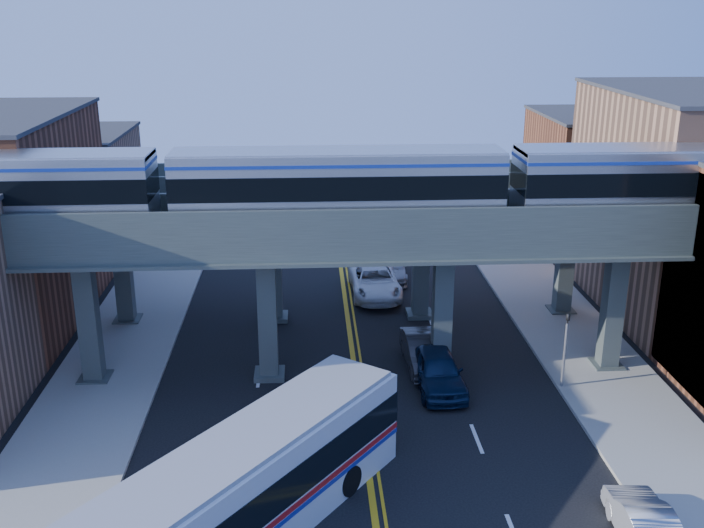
{
  "coord_description": "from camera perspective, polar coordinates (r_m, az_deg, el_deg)",
  "views": [
    {
      "loc": [
        -2.05,
        -25.13,
        16.56
      ],
      "look_at": [
        -0.13,
        8.33,
        5.35
      ],
      "focal_mm": 40.0,
      "sensor_mm": 36.0,
      "label": 1
    }
  ],
  "objects": [
    {
      "name": "building_east_c",
      "position": [
        59.14,
        17.23,
        5.9
      ],
      "size": [
        8.0,
        10.0,
        9.0
      ],
      "primitive_type": "cube",
      "color": "brown",
      "rests_on": "ground"
    },
    {
      "name": "transit_train",
      "position": [
        33.98,
        -1.03,
        5.89
      ],
      "size": [
        44.18,
        2.77,
        3.22
      ],
      "color": "black",
      "rests_on": "elevated_viaduct_near"
    },
    {
      "name": "transit_bus",
      "position": [
        26.21,
        -7.7,
        -15.97
      ],
      "size": [
        10.68,
        12.57,
        3.5
      ],
      "rotation": [
        0.0,
        0.0,
        0.91
      ],
      "color": "silver",
      "rests_on": "ground"
    },
    {
      "name": "elevated_viaduct_far",
      "position": [
        41.43,
        -0.34,
        4.4
      ],
      "size": [
        52.0,
        3.6,
        7.4
      ],
      "color": "#414C4A",
      "rests_on": "ground"
    },
    {
      "name": "ground",
      "position": [
        30.17,
        1.2,
        -14.8
      ],
      "size": [
        120.0,
        120.0,
        0.0
      ],
      "primitive_type": "plane",
      "color": "black",
      "rests_on": "ground"
    },
    {
      "name": "car_lane_d",
      "position": [
        49.4,
        2.82,
        -0.24
      ],
      "size": [
        2.33,
        5.04,
        1.43
      ],
      "primitive_type": "imported",
      "rotation": [
        0.0,
        0.0,
        -0.07
      ],
      "color": "#9D9DA1",
      "rests_on": "ground"
    },
    {
      "name": "car_lane_a",
      "position": [
        35.78,
        6.22,
        -7.63
      ],
      "size": [
        2.3,
        5.18,
        1.73
      ],
      "primitive_type": "imported",
      "rotation": [
        0.0,
        0.0,
        0.05
      ],
      "color": "#0F1E39",
      "rests_on": "ground"
    },
    {
      "name": "building_west_c",
      "position": [
        57.96,
        -19.75,
        4.89
      ],
      "size": [
        8.0,
        10.0,
        8.0
      ],
      "primitive_type": "cube",
      "color": "#9C6C50",
      "rests_on": "ground"
    },
    {
      "name": "sidewalk_west",
      "position": [
        39.94,
        -16.77,
        -6.72
      ],
      "size": [
        5.0,
        70.0,
        0.16
      ],
      "primitive_type": "cube",
      "color": "gray",
      "rests_on": "ground"
    },
    {
      "name": "car_parked_curb",
      "position": [
        27.96,
        20.53,
        -17.35
      ],
      "size": [
        1.84,
        4.49,
        1.45
      ],
      "primitive_type": "imported",
      "rotation": [
        0.0,
        0.0,
        3.07
      ],
      "color": "#A1A2A6",
      "rests_on": "ground"
    },
    {
      "name": "car_lane_c",
      "position": [
        46.57,
        1.66,
        -1.25
      ],
      "size": [
        2.95,
        6.09,
        1.67
      ],
      "primitive_type": "imported",
      "rotation": [
        0.0,
        0.0,
        0.03
      ],
      "color": "white",
      "rests_on": "ground"
    },
    {
      "name": "sidewalk_east",
      "position": [
        41.1,
        16.37,
        -5.94
      ],
      "size": [
        5.0,
        70.0,
        0.16
      ],
      "primitive_type": "cube",
      "color": "gray",
      "rests_on": "ground"
    },
    {
      "name": "building_east_b",
      "position": [
        47.18,
        22.71,
        4.12
      ],
      "size": [
        8.0,
        14.0,
        12.0
      ],
      "primitive_type": "cube",
      "color": "#9C6C50",
      "rests_on": "ground"
    },
    {
      "name": "traffic_signal",
      "position": [
        36.04,
        15.27,
        -5.51
      ],
      "size": [
        0.15,
        0.18,
        4.1
      ],
      "color": "slate",
      "rests_on": "ground"
    },
    {
      "name": "car_lane_b",
      "position": [
        37.64,
        5.22,
        -6.38
      ],
      "size": [
        1.8,
        4.76,
        1.55
      ],
      "primitive_type": "imported",
      "rotation": [
        0.0,
        0.0,
        0.04
      ],
      "color": "#2B2A2D",
      "rests_on": "ground"
    },
    {
      "name": "elevated_viaduct_near",
      "position": [
        34.7,
        0.25,
        1.59
      ],
      "size": [
        52.0,
        3.6,
        7.4
      ],
      "color": "#414C4A",
      "rests_on": "ground"
    },
    {
      "name": "stop_sign",
      "position": [
        31.88,
        1.34,
        -9.18
      ],
      "size": [
        0.76,
        0.09,
        2.63
      ],
      "color": "slate",
      "rests_on": "ground"
    }
  ]
}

